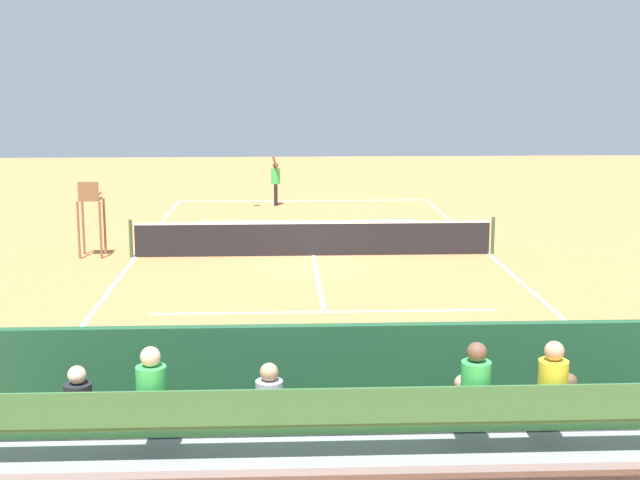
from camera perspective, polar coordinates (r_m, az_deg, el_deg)
name	(u,v)px	position (r m, az deg, el deg)	size (l,w,h in m)	color
ground_plane	(314,256)	(25.32, -0.41, -1.00)	(60.00, 60.00, 0.00)	#D17542
court_line_markings	(313,255)	(25.35, -0.42, -0.98)	(10.10, 22.20, 0.01)	white
tennis_net	(313,238)	(25.22, -0.42, 0.12)	(10.30, 0.10, 1.07)	black
backdrop_wall	(356,400)	(11.58, 2.31, -10.15)	(18.00, 0.16, 2.00)	#1E4C2D
bleacher_stand	(370,447)	(10.34, 3.17, -13.02)	(9.06, 2.40, 2.48)	gray
umpire_chair	(91,211)	(25.72, -14.37, 1.82)	(0.67, 0.67, 2.14)	brown
courtside_bench	(547,409)	(12.90, 14.23, -10.35)	(1.80, 0.40, 0.93)	#33383D
equipment_bag	(417,441)	(12.54, 6.18, -12.57)	(0.90, 0.36, 0.36)	#334C8C
tennis_player	(276,179)	(34.78, -2.84, 3.87)	(0.37, 0.53, 1.93)	black
tennis_racket	(263,205)	(34.97, -3.65, 2.24)	(0.58, 0.40, 0.03)	black
tennis_ball_near	(237,210)	(33.62, -5.30, 1.91)	(0.07, 0.07, 0.07)	#CCDB33
tennis_ball_far	(300,207)	(34.24, -1.26, 2.11)	(0.07, 0.07, 0.07)	#CCDB33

